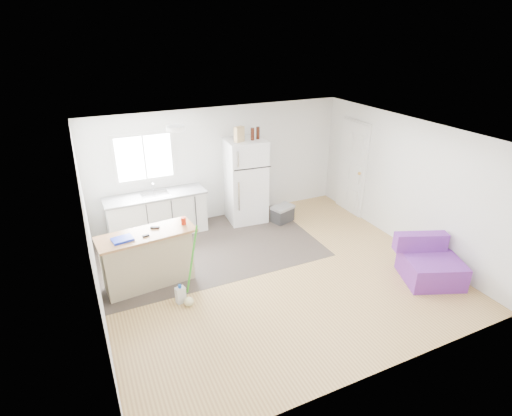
{
  "coord_description": "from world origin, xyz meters",
  "views": [
    {
      "loc": [
        -2.7,
        -5.14,
        3.85
      ],
      "look_at": [
        0.0,
        0.7,
        0.92
      ],
      "focal_mm": 28.0,
      "sensor_mm": 36.0,
      "label": 1
    }
  ],
  "objects_px": {
    "purple_seat": "(429,265)",
    "red_cup": "(183,221)",
    "refrigerator": "(246,181)",
    "blue_tray": "(122,239)",
    "mop": "(190,291)",
    "cardboard_box": "(239,134)",
    "peninsula": "(148,259)",
    "kitchen_cabinets": "(157,214)",
    "bottle_right": "(258,133)",
    "cooler": "(283,214)",
    "cleaner_jug": "(181,295)",
    "bottle_left": "(252,134)"
  },
  "relations": [
    {
      "from": "refrigerator",
      "to": "cardboard_box",
      "type": "height_order",
      "value": "cardboard_box"
    },
    {
      "from": "purple_seat",
      "to": "blue_tray",
      "type": "distance_m",
      "value": 4.94
    },
    {
      "from": "kitchen_cabinets",
      "to": "mop",
      "type": "bearing_deg",
      "value": -92.52
    },
    {
      "from": "mop",
      "to": "refrigerator",
      "type": "bearing_deg",
      "value": 22.21
    },
    {
      "from": "kitchen_cabinets",
      "to": "cooler",
      "type": "distance_m",
      "value": 2.62
    },
    {
      "from": "peninsula",
      "to": "cooler",
      "type": "xyz_separation_m",
      "value": [
        3.06,
        1.12,
        -0.29
      ]
    },
    {
      "from": "peninsula",
      "to": "blue_tray",
      "type": "distance_m",
      "value": 0.59
    },
    {
      "from": "peninsula",
      "to": "cardboard_box",
      "type": "height_order",
      "value": "cardboard_box"
    },
    {
      "from": "kitchen_cabinets",
      "to": "refrigerator",
      "type": "bearing_deg",
      "value": -3.6
    },
    {
      "from": "purple_seat",
      "to": "mop",
      "type": "bearing_deg",
      "value": -173.19
    },
    {
      "from": "refrigerator",
      "to": "bottle_left",
      "type": "relative_size",
      "value": 7.08
    },
    {
      "from": "kitchen_cabinets",
      "to": "bottle_right",
      "type": "distance_m",
      "value": 2.6
    },
    {
      "from": "kitchen_cabinets",
      "to": "cleaner_jug",
      "type": "height_order",
      "value": "kitchen_cabinets"
    },
    {
      "from": "blue_tray",
      "to": "bottle_left",
      "type": "height_order",
      "value": "bottle_left"
    },
    {
      "from": "kitchen_cabinets",
      "to": "mop",
      "type": "xyz_separation_m",
      "value": [
        -0.06,
        -2.43,
        -0.21
      ]
    },
    {
      "from": "peninsula",
      "to": "refrigerator",
      "type": "relative_size",
      "value": 0.88
    },
    {
      "from": "kitchen_cabinets",
      "to": "purple_seat",
      "type": "bearing_deg",
      "value": -43.83
    },
    {
      "from": "kitchen_cabinets",
      "to": "mop",
      "type": "height_order",
      "value": "mop"
    },
    {
      "from": "refrigerator",
      "to": "bottle_left",
      "type": "bearing_deg",
      "value": -30.25
    },
    {
      "from": "refrigerator",
      "to": "red_cup",
      "type": "bearing_deg",
      "value": -134.66
    },
    {
      "from": "mop",
      "to": "red_cup",
      "type": "height_order",
      "value": "mop"
    },
    {
      "from": "purple_seat",
      "to": "red_cup",
      "type": "relative_size",
      "value": 9.31
    },
    {
      "from": "purple_seat",
      "to": "cardboard_box",
      "type": "bearing_deg",
      "value": 143.27
    },
    {
      "from": "mop",
      "to": "cardboard_box",
      "type": "bearing_deg",
      "value": 23.63
    },
    {
      "from": "blue_tray",
      "to": "kitchen_cabinets",
      "type": "bearing_deg",
      "value": 64.05
    },
    {
      "from": "peninsula",
      "to": "kitchen_cabinets",
      "type": "bearing_deg",
      "value": 67.43
    },
    {
      "from": "refrigerator",
      "to": "cooler",
      "type": "xyz_separation_m",
      "value": [
        0.67,
        -0.44,
        -0.7
      ]
    },
    {
      "from": "cleaner_jug",
      "to": "cardboard_box",
      "type": "height_order",
      "value": "cardboard_box"
    },
    {
      "from": "kitchen_cabinets",
      "to": "cleaner_jug",
      "type": "distance_m",
      "value": 2.37
    },
    {
      "from": "refrigerator",
      "to": "cardboard_box",
      "type": "distance_m",
      "value": 1.05
    },
    {
      "from": "bottle_right",
      "to": "cardboard_box",
      "type": "bearing_deg",
      "value": -175.3
    },
    {
      "from": "bottle_right",
      "to": "purple_seat",
      "type": "bearing_deg",
      "value": -64.37
    },
    {
      "from": "purple_seat",
      "to": "blue_tray",
      "type": "relative_size",
      "value": 3.72
    },
    {
      "from": "kitchen_cabinets",
      "to": "blue_tray",
      "type": "relative_size",
      "value": 6.55
    },
    {
      "from": "peninsula",
      "to": "mop",
      "type": "distance_m",
      "value": 0.94
    },
    {
      "from": "cooler",
      "to": "cleaner_jug",
      "type": "bearing_deg",
      "value": -165.19
    },
    {
      "from": "red_cup",
      "to": "bottle_right",
      "type": "relative_size",
      "value": 0.48
    },
    {
      "from": "purple_seat",
      "to": "cleaner_jug",
      "type": "bearing_deg",
      "value": -173.99
    },
    {
      "from": "peninsula",
      "to": "cleaner_jug",
      "type": "height_order",
      "value": "peninsula"
    },
    {
      "from": "refrigerator",
      "to": "blue_tray",
      "type": "bearing_deg",
      "value": -144.26
    },
    {
      "from": "cleaner_jug",
      "to": "blue_tray",
      "type": "distance_m",
      "value": 1.21
    },
    {
      "from": "purple_seat",
      "to": "cardboard_box",
      "type": "distance_m",
      "value": 4.19
    },
    {
      "from": "mop",
      "to": "purple_seat",
      "type": "bearing_deg",
      "value": -43.1
    },
    {
      "from": "purple_seat",
      "to": "cleaner_jug",
      "type": "distance_m",
      "value": 4.07
    },
    {
      "from": "cleaner_jug",
      "to": "kitchen_cabinets",
      "type": "bearing_deg",
      "value": 74.09
    },
    {
      "from": "refrigerator",
      "to": "blue_tray",
      "type": "xyz_separation_m",
      "value": [
        -2.73,
        -1.65,
        0.06
      ]
    },
    {
      "from": "purple_seat",
      "to": "red_cup",
      "type": "bearing_deg",
      "value": 174.45
    },
    {
      "from": "red_cup",
      "to": "cardboard_box",
      "type": "xyz_separation_m",
      "value": [
        1.59,
        1.42,
        0.94
      ]
    },
    {
      "from": "refrigerator",
      "to": "mop",
      "type": "xyz_separation_m",
      "value": [
        -1.95,
        -2.35,
        -0.65
      ]
    },
    {
      "from": "refrigerator",
      "to": "mop",
      "type": "height_order",
      "value": "refrigerator"
    }
  ]
}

